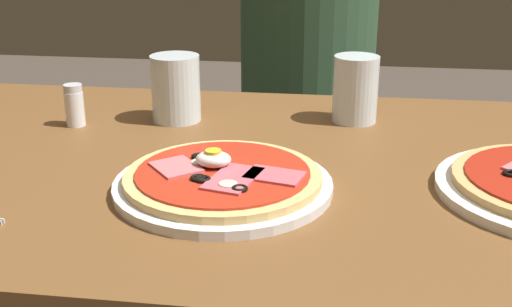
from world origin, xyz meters
The scene contains 6 objects.
dining_table centered at (0.00, 0.00, 0.63)m, with size 1.26×0.70×0.76m.
pizza_foreground centered at (-0.08, -0.10, 0.77)m, with size 0.27×0.27×0.05m.
water_glass_near centered at (0.08, 0.20, 0.81)m, with size 0.07×0.07×0.11m.
water_glass_far centered at (-0.21, 0.16, 0.80)m, with size 0.08×0.08×0.11m.
salt_shaker centered at (-0.36, 0.11, 0.79)m, with size 0.03×0.03×0.07m.
diner_person centered at (-0.03, 0.71, 0.56)m, with size 0.32×0.32×1.18m.
Camera 1 is at (0.05, -0.81, 1.08)m, focal length 44.88 mm.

